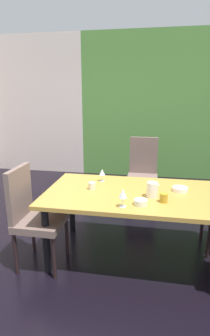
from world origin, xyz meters
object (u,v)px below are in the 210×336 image
(cup_corner, at_px, (164,198))
(pitcher_front, at_px, (152,190))
(wine_glass_south, at_px, (102,173))
(wine_glass_east, at_px, (123,194))
(chair_head_far, at_px, (143,170))
(dining_table, at_px, (139,199))
(serving_bowl_near_shelf, at_px, (141,202))
(chair_left_near, at_px, (32,213))
(cup_right, at_px, (92,186))
(serving_bowl_center, at_px, (180,189))

(cup_corner, distance_m, pitcher_front, 0.15)
(wine_glass_south, xyz_separation_m, wine_glass_east, (0.31, -0.66, 0.02))
(chair_head_far, bearing_deg, dining_table, 90.26)
(dining_table, bearing_deg, cup_corner, -41.33)
(chair_head_far, xyz_separation_m, pitcher_front, (0.13, -1.44, 0.23))
(serving_bowl_near_shelf, bearing_deg, chair_left_near, 179.53)
(chair_left_near, height_order, serving_bowl_near_shelf, chair_left_near)
(serving_bowl_near_shelf, height_order, cup_corner, cup_corner)
(chair_left_near, xyz_separation_m, wine_glass_south, (0.58, 0.58, 0.27))
(cup_right, bearing_deg, serving_bowl_center, 6.48)
(chair_head_far, relative_size, pitcher_front, 7.06)
(serving_bowl_center, distance_m, serving_bowl_near_shelf, 0.56)
(wine_glass_east, bearing_deg, cup_right, 133.14)
(serving_bowl_center, xyz_separation_m, cup_right, (-0.89, -0.10, 0.02))
(wine_glass_east, distance_m, pitcher_front, 0.37)
(chair_left_near, height_order, chair_head_far, chair_head_far)
(wine_glass_south, xyz_separation_m, cup_right, (-0.06, -0.27, -0.06))
(cup_corner, relative_size, pitcher_front, 0.55)
(wine_glass_east, xyz_separation_m, pitcher_front, (0.25, 0.27, -0.04))
(wine_glass_south, height_order, serving_bowl_near_shelf, wine_glass_south)
(dining_table, relative_size, cup_right, 25.68)
(dining_table, bearing_deg, chair_left_near, -163.80)
(chair_head_far, height_order, pitcher_front, chair_head_far)
(serving_bowl_near_shelf, distance_m, cup_corner, 0.22)
(wine_glass_south, relative_size, wine_glass_east, 0.84)
(chair_left_near, distance_m, cup_right, 0.64)
(cup_corner, bearing_deg, chair_left_near, -175.91)
(wine_glass_south, bearing_deg, cup_corner, -36.74)
(cup_right, distance_m, pitcher_front, 0.62)
(chair_head_far, height_order, wine_glass_south, chair_head_far)
(chair_head_far, distance_m, cup_right, 1.42)
(chair_left_near, height_order, wine_glass_south, chair_left_near)
(chair_head_far, xyz_separation_m, serving_bowl_center, (0.41, -1.22, 0.17))
(dining_table, distance_m, wine_glass_south, 0.54)
(serving_bowl_center, bearing_deg, chair_left_near, -163.89)
(chair_head_far, bearing_deg, cup_right, 70.23)
(serving_bowl_center, relative_size, pitcher_front, 1.02)
(wine_glass_east, height_order, serving_bowl_near_shelf, wine_glass_east)
(dining_table, distance_m, chair_head_far, 1.34)
(pitcher_front, bearing_deg, wine_glass_east, -132.82)
(wine_glass_south, bearing_deg, cup_right, -101.63)
(dining_table, distance_m, serving_bowl_near_shelf, 0.32)
(cup_corner, bearing_deg, wine_glass_east, -154.92)
(chair_left_near, bearing_deg, cup_corner, 94.09)
(cup_corner, xyz_separation_m, cup_right, (-0.71, 0.22, -0.01))
(chair_left_near, xyz_separation_m, serving_bowl_center, (1.42, 0.41, 0.19))
(chair_head_far, bearing_deg, serving_bowl_near_shelf, 91.29)
(cup_corner, relative_size, cup_right, 1.14)
(dining_table, bearing_deg, wine_glass_south, 146.02)
(chair_left_near, xyz_separation_m, cup_corner, (1.24, 0.09, 0.21))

